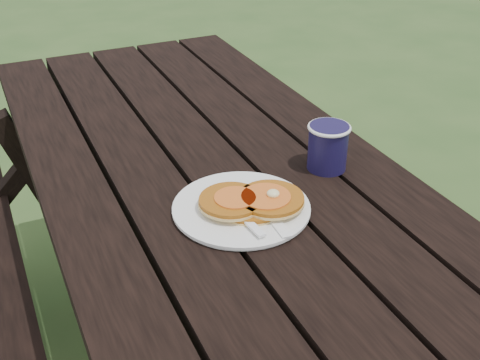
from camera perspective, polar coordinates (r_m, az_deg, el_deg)
name	(u,v)px	position (r m, az deg, el deg)	size (l,w,h in m)	color
picnic_table	(220,301)	(1.54, -1.87, -11.36)	(1.36, 1.80, 0.75)	black
plate	(241,208)	(1.17, 0.12, -2.71)	(0.26, 0.26, 0.01)	white
pancake_stack	(252,201)	(1.16, 1.17, -2.04)	(0.20, 0.15, 0.04)	#AD5F13
knife	(268,212)	(1.15, 2.65, -3.03)	(0.02, 0.18, 0.01)	white
fork	(247,221)	(1.12, 0.68, -3.89)	(0.03, 0.16, 0.01)	white
coffee_cup	(328,144)	(1.31, 8.34, 3.36)	(0.09, 0.09, 0.10)	#161038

